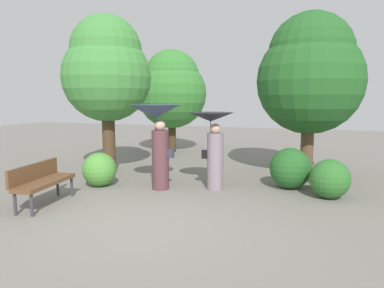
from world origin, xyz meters
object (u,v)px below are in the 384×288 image
(person_right, at_px, (213,137))
(tree_near_right, at_px, (310,73))
(park_bench, at_px, (41,180))
(tree_near_left, at_px, (172,89))
(person_left, at_px, (157,128))
(tree_mid_left, at_px, (107,69))

(person_right, height_order, tree_near_right, tree_near_right)
(park_bench, height_order, tree_near_right, tree_near_right)
(park_bench, relative_size, tree_near_left, 0.39)
(tree_near_left, relative_size, tree_near_right, 0.91)
(person_left, distance_m, person_right, 1.31)
(person_right, height_order, tree_mid_left, tree_mid_left)
(tree_near_left, height_order, tree_mid_left, tree_mid_left)
(person_right, relative_size, tree_near_right, 0.41)
(park_bench, distance_m, tree_near_right, 7.08)
(person_left, distance_m, tree_mid_left, 2.84)
(person_left, xyz_separation_m, tree_near_right, (3.29, 2.62, 1.34))
(tree_near_right, bearing_deg, tree_near_left, 150.99)
(park_bench, relative_size, tree_mid_left, 0.35)
(tree_mid_left, bearing_deg, park_bench, -82.54)
(tree_near_left, relative_size, tree_mid_left, 0.91)
(person_right, xyz_separation_m, park_bench, (-2.89, -2.28, -0.72))
(person_right, height_order, park_bench, person_right)
(park_bench, distance_m, tree_mid_left, 3.98)
(person_left, relative_size, tree_near_left, 0.49)
(person_left, distance_m, tree_near_left, 5.86)
(person_right, height_order, tree_near_left, tree_near_left)
(tree_near_right, distance_m, tree_mid_left, 5.54)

